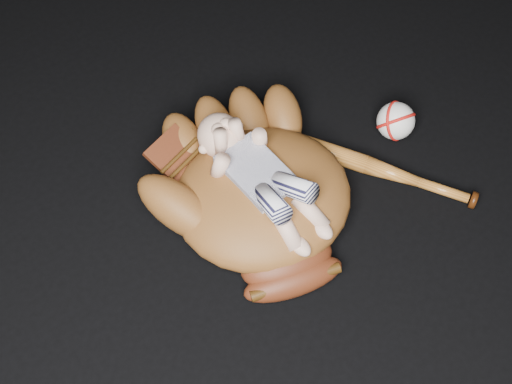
% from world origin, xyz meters
% --- Properties ---
extents(baseball_glove, '(0.58, 0.62, 0.16)m').
position_xyz_m(baseball_glove, '(0.01, -0.04, 0.08)').
color(baseball_glove, '#5B3213').
rests_on(baseball_glove, ground).
extents(newborn_baby, '(0.17, 0.35, 0.14)m').
position_xyz_m(newborn_baby, '(0.02, -0.05, 0.13)').
color(newborn_baby, '#D6A58A').
rests_on(newborn_baby, baseball_glove).
extents(baseball_bat, '(0.26, 0.40, 0.04)m').
position_xyz_m(baseball_bat, '(0.27, -0.12, 0.02)').
color(baseball_bat, '#9F5A1E').
rests_on(baseball_bat, ground).
extents(baseball, '(0.09, 0.09, 0.08)m').
position_xyz_m(baseball, '(0.37, -0.06, 0.04)').
color(baseball, white).
rests_on(baseball, ground).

